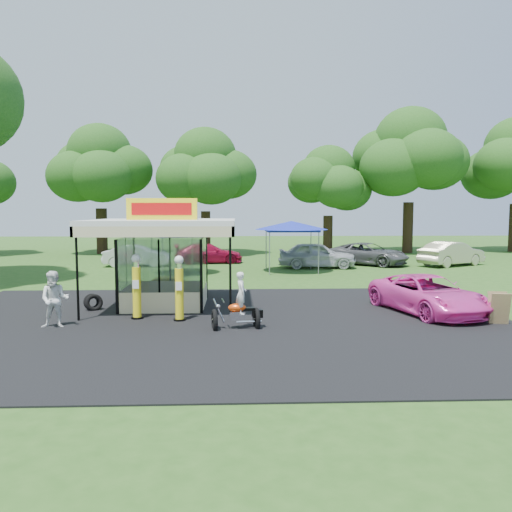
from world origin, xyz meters
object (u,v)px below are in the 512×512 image
object	(u,v)px
gas_pump_right	(179,290)
bg_car_b	(208,253)
a_frame_sign	(499,308)
bg_car_d	(368,254)
bg_car_a	(137,256)
tent_west	(178,231)
bg_car_c	(317,255)
kiosk_car	(173,286)
bg_car_e	(452,254)
motorcycle	(239,306)
tent_east	(291,226)
gas_pump_left	(137,288)
spectator_west	(55,300)
pink_sedan	(427,295)
gas_station_kiosk	(165,261)

from	to	relation	value
gas_pump_right	bg_car_b	distance (m)	18.89
a_frame_sign	bg_car_d	world-z (taller)	bg_car_d
bg_car_a	tent_west	world-z (taller)	tent_west
bg_car_a	bg_car_c	world-z (taller)	bg_car_c
tent_west	bg_car_b	bearing A→B (deg)	76.06
gas_pump_right	kiosk_car	xyz separation A→B (m)	(-0.84, 4.87, -0.59)
bg_car_a	bg_car_e	xyz separation A→B (m)	(21.29, -0.48, 0.10)
gas_pump_right	motorcycle	size ratio (longest dim) A/B	1.18
bg_car_a	tent_east	world-z (taller)	tent_east
gas_pump_left	spectator_west	xyz separation A→B (m)	(-2.35, -1.14, -0.17)
motorcycle	spectator_west	distance (m)	5.85
pink_sedan	motorcycle	bearing A→B (deg)	-177.49
bg_car_d	tent_east	world-z (taller)	tent_east
bg_car_b	bg_car_c	xyz separation A→B (m)	(7.23, -3.32, 0.16)
bg_car_c	tent_east	xyz separation A→B (m)	(-1.89, -1.86, 1.95)
gas_pump_left	bg_car_a	world-z (taller)	gas_pump_left
bg_car_a	kiosk_car	bearing A→B (deg)	-163.14
bg_car_e	tent_east	xyz separation A→B (m)	(-11.24, -2.82, 1.99)
gas_pump_left	motorcycle	xyz separation A→B (m)	(3.49, -1.56, -0.34)
bg_car_b	bg_car_a	bearing A→B (deg)	105.16
gas_station_kiosk	bg_car_e	bearing A→B (deg)	38.61
bg_car_c	bg_car_e	bearing A→B (deg)	-80.01
gas_station_kiosk	tent_west	xyz separation A→B (m)	(-0.68, 10.36, 0.72)
pink_sedan	bg_car_b	world-z (taller)	bg_car_b
a_frame_sign	bg_car_a	bearing A→B (deg)	142.37
motorcycle	bg_car_c	xyz separation A→B (m)	(5.16, 16.76, 0.12)
a_frame_sign	bg_car_d	xyz separation A→B (m)	(0.55, 18.21, 0.22)
pink_sedan	tent_west	xyz separation A→B (m)	(-10.35, 12.04, 1.81)
kiosk_car	bg_car_e	bearing A→B (deg)	-56.12
gas_pump_right	spectator_west	bearing A→B (deg)	-168.51
spectator_west	bg_car_e	world-z (taller)	spectator_west
spectator_west	bg_car_b	size ratio (longest dim) A/B	0.38
bg_car_a	tent_west	size ratio (longest dim) A/B	1.10
gas_station_kiosk	tent_east	world-z (taller)	gas_station_kiosk
gas_station_kiosk	tent_east	xyz separation A→B (m)	(6.12, 11.05, 1.02)
spectator_west	tent_east	world-z (taller)	tent_east
spectator_west	bg_car_c	xyz separation A→B (m)	(11.00, 16.35, -0.06)
gas_pump_left	tent_west	world-z (taller)	tent_west
a_frame_sign	spectator_west	bearing A→B (deg)	-168.52
pink_sedan	bg_car_e	size ratio (longest dim) A/B	1.00
tent_west	motorcycle	bearing A→B (deg)	-76.07
bg_car_a	bg_car_b	distance (m)	5.07
gas_station_kiosk	bg_car_b	distance (m)	16.28
pink_sedan	spectator_west	distance (m)	12.78
bg_car_b	gas_pump_left	bearing A→B (deg)	169.03
motorcycle	tent_west	distance (m)	14.75
spectator_west	tent_west	distance (m)	14.08
spectator_west	bg_car_e	bearing A→B (deg)	33.82
spectator_west	gas_station_kiosk	bearing A→B (deg)	42.42
gas_station_kiosk	gas_pump_right	bearing A→B (deg)	-72.40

